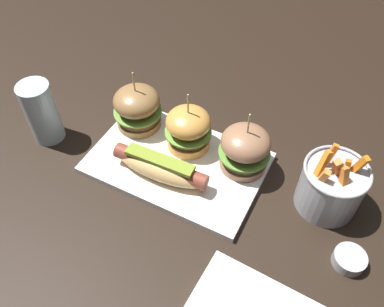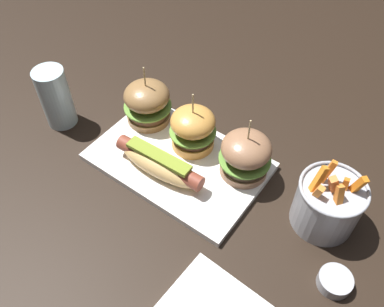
{
  "view_description": "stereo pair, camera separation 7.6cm",
  "coord_description": "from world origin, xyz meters",
  "px_view_note": "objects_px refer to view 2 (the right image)",
  "views": [
    {
      "loc": [
        0.26,
        -0.44,
        0.63
      ],
      "look_at": [
        0.03,
        0.0,
        0.05
      ],
      "focal_mm": 37.44,
      "sensor_mm": 36.0,
      "label": 1
    },
    {
      "loc": [
        0.33,
        -0.4,
        0.63
      ],
      "look_at": [
        0.03,
        0.0,
        0.05
      ],
      "focal_mm": 37.44,
      "sensor_mm": 36.0,
      "label": 2
    }
  ],
  "objects_px": {
    "platter_main": "(178,161)",
    "sauce_ramekin": "(335,281)",
    "water_glass": "(56,98)",
    "hot_dog": "(159,163)",
    "slider_right": "(245,155)",
    "fries_bucket": "(327,204)",
    "slider_left": "(147,102)",
    "slider_center": "(194,129)"
  },
  "relations": [
    {
      "from": "sauce_ramekin",
      "to": "platter_main",
      "type": "bearing_deg",
      "value": 171.39
    },
    {
      "from": "slider_right",
      "to": "water_glass",
      "type": "distance_m",
      "value": 0.42
    },
    {
      "from": "sauce_ramekin",
      "to": "water_glass",
      "type": "height_order",
      "value": "water_glass"
    },
    {
      "from": "slider_left",
      "to": "fries_bucket",
      "type": "distance_m",
      "value": 0.41
    },
    {
      "from": "slider_right",
      "to": "slider_center",
      "type": "bearing_deg",
      "value": -179.17
    },
    {
      "from": "slider_right",
      "to": "fries_bucket",
      "type": "distance_m",
      "value": 0.17
    },
    {
      "from": "slider_left",
      "to": "slider_right",
      "type": "distance_m",
      "value": 0.25
    },
    {
      "from": "hot_dog",
      "to": "fries_bucket",
      "type": "xyz_separation_m",
      "value": [
        0.3,
        0.09,
        0.01
      ]
    },
    {
      "from": "platter_main",
      "to": "sauce_ramekin",
      "type": "height_order",
      "value": "sauce_ramekin"
    },
    {
      "from": "slider_left",
      "to": "slider_right",
      "type": "relative_size",
      "value": 1.0
    },
    {
      "from": "slider_left",
      "to": "sauce_ramekin",
      "type": "height_order",
      "value": "slider_left"
    },
    {
      "from": "platter_main",
      "to": "slider_left",
      "type": "bearing_deg",
      "value": 155.93
    },
    {
      "from": "slider_right",
      "to": "hot_dog",
      "type": "bearing_deg",
      "value": -143.22
    },
    {
      "from": "slider_left",
      "to": "slider_right",
      "type": "xyz_separation_m",
      "value": [
        0.24,
        -0.0,
        -0.0
      ]
    },
    {
      "from": "slider_center",
      "to": "slider_right",
      "type": "xyz_separation_m",
      "value": [
        0.12,
        0.0,
        0.0
      ]
    },
    {
      "from": "slider_center",
      "to": "fries_bucket",
      "type": "distance_m",
      "value": 0.29
    },
    {
      "from": "slider_center",
      "to": "slider_left",
      "type": "bearing_deg",
      "value": 177.6
    },
    {
      "from": "slider_center",
      "to": "fries_bucket",
      "type": "xyz_separation_m",
      "value": [
        0.29,
        -0.0,
        -0.01
      ]
    },
    {
      "from": "hot_dog",
      "to": "slider_center",
      "type": "xyz_separation_m",
      "value": [
        0.01,
        0.1,
        0.02
      ]
    },
    {
      "from": "hot_dog",
      "to": "water_glass",
      "type": "xyz_separation_m",
      "value": [
        -0.28,
        -0.01,
        0.03
      ]
    },
    {
      "from": "hot_dog",
      "to": "fries_bucket",
      "type": "distance_m",
      "value": 0.32
    },
    {
      "from": "slider_center",
      "to": "fries_bucket",
      "type": "bearing_deg",
      "value": -0.59
    },
    {
      "from": "slider_left",
      "to": "sauce_ramekin",
      "type": "distance_m",
      "value": 0.5
    },
    {
      "from": "hot_dog",
      "to": "slider_right",
      "type": "distance_m",
      "value": 0.17
    },
    {
      "from": "platter_main",
      "to": "sauce_ramekin",
      "type": "relative_size",
      "value": 6.23
    },
    {
      "from": "slider_left",
      "to": "fries_bucket",
      "type": "bearing_deg",
      "value": -1.15
    },
    {
      "from": "slider_center",
      "to": "slider_right",
      "type": "bearing_deg",
      "value": 0.83
    },
    {
      "from": "slider_left",
      "to": "slider_center",
      "type": "bearing_deg",
      "value": -2.4
    },
    {
      "from": "platter_main",
      "to": "sauce_ramekin",
      "type": "xyz_separation_m",
      "value": [
        0.36,
        -0.05,
        0.0
      ]
    },
    {
      "from": "fries_bucket",
      "to": "water_glass",
      "type": "distance_m",
      "value": 0.58
    },
    {
      "from": "hot_dog",
      "to": "sauce_ramekin",
      "type": "height_order",
      "value": "hot_dog"
    },
    {
      "from": "fries_bucket",
      "to": "water_glass",
      "type": "xyz_separation_m",
      "value": [
        -0.58,
        -0.1,
        0.02
      ]
    },
    {
      "from": "sauce_ramekin",
      "to": "fries_bucket",
      "type": "bearing_deg",
      "value": 123.87
    },
    {
      "from": "fries_bucket",
      "to": "sauce_ramekin",
      "type": "distance_m",
      "value": 0.13
    },
    {
      "from": "platter_main",
      "to": "slider_center",
      "type": "xyz_separation_m",
      "value": [
        0.0,
        0.05,
        0.05
      ]
    },
    {
      "from": "slider_right",
      "to": "sauce_ramekin",
      "type": "relative_size",
      "value": 2.49
    },
    {
      "from": "sauce_ramekin",
      "to": "slider_right",
      "type": "bearing_deg",
      "value": 155.96
    },
    {
      "from": "hot_dog",
      "to": "sauce_ramekin",
      "type": "bearing_deg",
      "value": -1.23
    },
    {
      "from": "hot_dog",
      "to": "fries_bucket",
      "type": "bearing_deg",
      "value": 17.25
    },
    {
      "from": "slider_center",
      "to": "water_glass",
      "type": "bearing_deg",
      "value": -160.18
    },
    {
      "from": "slider_left",
      "to": "platter_main",
      "type": "bearing_deg",
      "value": -24.07
    },
    {
      "from": "slider_center",
      "to": "fries_bucket",
      "type": "relative_size",
      "value": 0.97
    }
  ]
}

